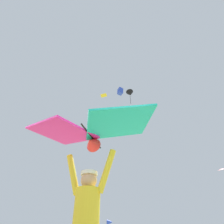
{
  "coord_description": "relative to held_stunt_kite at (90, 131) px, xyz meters",
  "views": [
    {
      "loc": [
        1.25,
        -2.81,
        0.68
      ],
      "look_at": [
        0.14,
        0.91,
        3.51
      ],
      "focal_mm": 30.68,
      "sensor_mm": 36.0,
      "label": 1
    }
  ],
  "objects": [
    {
      "name": "distant_kite_yellow_far_center",
      "position": [
        -5.71,
        16.29,
        15.82
      ],
      "size": [
        1.15,
        1.15,
        0.25
      ],
      "color": "yellow"
    },
    {
      "name": "distant_kite_black_mid_left",
      "position": [
        -2.44,
        18.69,
        17.31
      ],
      "size": [
        1.33,
        1.32,
        2.49
      ],
      "color": "black"
    },
    {
      "name": "distant_kite_blue_low_left",
      "position": [
        -4.31,
        20.38,
        19.73
      ],
      "size": [
        1.06,
        1.1,
        1.22
      ],
      "color": "blue"
    },
    {
      "name": "held_stunt_kite",
      "position": [
        0.0,
        0.0,
        0.0
      ],
      "size": [
        2.25,
        1.18,
        0.44
      ],
      "color": "black"
    },
    {
      "name": "distant_kite_red_overhead_distant",
      "position": [
        8.84,
        29.73,
        8.5
      ],
      "size": [
        0.95,
        0.97,
        0.49
      ],
      "color": "red"
    }
  ]
}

